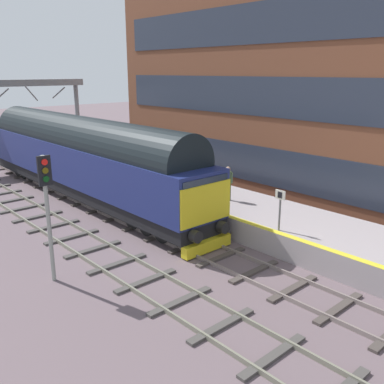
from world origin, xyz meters
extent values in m
plane|color=#66555A|center=(0.00, 0.00, 0.00)|extent=(140.00, 140.00, 0.00)
cube|color=slate|center=(-0.72, 0.00, 0.07)|extent=(0.07, 60.00, 0.15)
cube|color=slate|center=(0.72, 0.00, 0.07)|extent=(0.07, 60.00, 0.15)
cube|color=#463D39|center=(0.00, -10.83, 0.04)|extent=(2.50, 0.26, 0.09)
cube|color=#463D39|center=(0.00, -9.17, 0.04)|extent=(2.50, 0.26, 0.09)
cube|color=#463D39|center=(0.00, -7.50, 0.04)|extent=(2.50, 0.26, 0.09)
cube|color=#463D39|center=(0.00, -5.83, 0.04)|extent=(2.50, 0.26, 0.09)
cube|color=#463D39|center=(0.00, -4.17, 0.04)|extent=(2.50, 0.26, 0.09)
cube|color=#463D39|center=(0.00, -2.50, 0.04)|extent=(2.50, 0.26, 0.09)
cube|color=#463D39|center=(0.00, -0.83, 0.04)|extent=(2.50, 0.26, 0.09)
cube|color=#463D39|center=(0.00, 0.83, 0.04)|extent=(2.50, 0.26, 0.09)
cube|color=#463D39|center=(0.00, 2.50, 0.04)|extent=(2.50, 0.26, 0.09)
cube|color=#463D39|center=(0.00, 4.17, 0.04)|extent=(2.50, 0.26, 0.09)
cube|color=#463D39|center=(0.00, 5.83, 0.04)|extent=(2.50, 0.26, 0.09)
cube|color=#463D39|center=(0.00, 7.50, 0.04)|extent=(2.50, 0.26, 0.09)
cube|color=#463D39|center=(0.00, 9.17, 0.04)|extent=(2.50, 0.26, 0.09)
cube|color=#463D39|center=(0.00, 10.83, 0.04)|extent=(2.50, 0.26, 0.09)
cube|color=#463D39|center=(0.00, 12.50, 0.04)|extent=(2.50, 0.26, 0.09)
cube|color=#463D39|center=(0.00, 14.17, 0.04)|extent=(2.50, 0.26, 0.09)
cube|color=#463D39|center=(0.00, 15.83, 0.04)|extent=(2.50, 0.26, 0.09)
cube|color=#463D39|center=(0.00, 17.50, 0.04)|extent=(2.50, 0.26, 0.09)
cube|color=slate|center=(-4.05, 0.00, 0.07)|extent=(0.07, 60.00, 0.15)
cube|color=slate|center=(-2.61, 0.00, 0.07)|extent=(0.07, 60.00, 0.15)
cube|color=#46433F|center=(-3.33, -10.91, 0.04)|extent=(2.50, 0.26, 0.09)
cube|color=#46433F|center=(-3.33, -9.09, 0.04)|extent=(2.50, 0.26, 0.09)
cube|color=#46433F|center=(-3.33, -7.27, 0.04)|extent=(2.50, 0.26, 0.09)
cube|color=#46433F|center=(-3.33, -5.45, 0.04)|extent=(2.50, 0.26, 0.09)
cube|color=#46433F|center=(-3.33, -3.64, 0.04)|extent=(2.50, 0.26, 0.09)
cube|color=#46433F|center=(-3.33, -1.82, 0.04)|extent=(2.50, 0.26, 0.09)
cube|color=#46433F|center=(-3.33, 0.00, 0.04)|extent=(2.50, 0.26, 0.09)
cube|color=#46433F|center=(-3.33, 1.82, 0.04)|extent=(2.50, 0.26, 0.09)
cube|color=#46433F|center=(-3.33, 3.64, 0.04)|extent=(2.50, 0.26, 0.09)
cube|color=#46433F|center=(-3.33, 5.45, 0.04)|extent=(2.50, 0.26, 0.09)
cube|color=#46433F|center=(-3.33, 7.27, 0.04)|extent=(2.50, 0.26, 0.09)
cube|color=#46433F|center=(-3.33, 9.09, 0.04)|extent=(2.50, 0.26, 0.09)
cube|color=#A3989B|center=(3.60, 0.00, 0.50)|extent=(4.00, 44.00, 1.00)
cube|color=yellow|center=(1.75, 0.00, 1.00)|extent=(0.30, 44.00, 0.01)
cube|color=brown|center=(9.36, -3.17, 9.21)|extent=(4.40, 28.06, 18.43)
cube|color=#2A3241|center=(7.13, -3.17, 2.03)|extent=(0.06, 25.82, 2.06)
cube|color=#2A3241|center=(7.13, -3.17, 5.71)|extent=(0.06, 25.82, 2.06)
cube|color=#2A3241|center=(7.13, -3.17, 9.40)|extent=(0.06, 25.82, 2.06)
cube|color=black|center=(0.00, 5.00, 0.82)|extent=(2.56, 19.85, 0.60)
cube|color=navy|center=(0.00, 5.00, 2.17)|extent=(2.70, 19.85, 2.10)
cylinder|color=black|center=(0.00, 5.00, 3.40)|extent=(2.56, 18.26, 2.57)
cube|color=yellow|center=(0.00, -4.96, 2.02)|extent=(2.65, 0.08, 1.58)
cube|color=#232D3D|center=(0.00, -4.94, 2.75)|extent=(2.38, 0.04, 0.64)
cube|color=#232D3D|center=(1.37, 5.00, 2.47)|extent=(0.04, 13.90, 0.44)
cylinder|color=black|center=(-0.75, -5.17, 0.92)|extent=(0.48, 0.35, 0.48)
cylinder|color=black|center=(0.75, -5.17, 0.92)|extent=(0.48, 0.35, 0.48)
cube|color=yellow|center=(0.00, -5.02, 0.29)|extent=(2.43, 0.36, 0.47)
cylinder|color=black|center=(0.00, -3.04, 0.52)|extent=(1.64, 1.04, 1.04)
cylinder|color=black|center=(0.00, -1.94, 0.52)|extent=(1.64, 1.04, 1.04)
cylinder|color=black|center=(0.00, -0.84, 0.52)|extent=(1.64, 1.04, 1.04)
cylinder|color=black|center=(0.00, 10.85, 0.52)|extent=(1.64, 1.04, 1.04)
cylinder|color=black|center=(0.00, 11.95, 0.52)|extent=(1.64, 1.04, 1.04)
cylinder|color=black|center=(0.00, 13.05, 0.52)|extent=(1.64, 1.04, 1.04)
cylinder|color=gray|center=(-5.62, -3.19, 2.21)|extent=(0.14, 0.14, 4.42)
cube|color=black|center=(-5.62, -3.25, 3.92)|extent=(0.44, 0.10, 0.99)
cylinder|color=red|center=(-5.62, -3.31, 4.22)|extent=(0.20, 0.06, 0.20)
cylinder|color=#53470A|center=(-5.62, -3.31, 3.94)|extent=(0.20, 0.06, 0.20)
cylinder|color=#0A3E13|center=(-5.62, -3.31, 3.66)|extent=(0.20, 0.06, 0.20)
cylinder|color=slate|center=(1.98, -7.03, 1.82)|extent=(0.08, 0.08, 1.63)
cube|color=white|center=(1.95, -7.03, 2.46)|extent=(0.05, 0.44, 0.36)
cube|color=black|center=(1.92, -7.03, 2.46)|extent=(0.01, 0.20, 0.24)
cylinder|color=#2D352E|center=(3.49, -2.95, 1.43)|extent=(0.13, 0.13, 0.84)
cylinder|color=#2D352E|center=(3.45, -2.76, 1.43)|extent=(0.13, 0.13, 0.84)
cylinder|color=#536D4A|center=(3.47, -2.86, 2.13)|extent=(0.40, 0.40, 0.56)
sphere|color=tan|center=(3.47, -2.86, 2.54)|extent=(0.22, 0.22, 0.22)
cylinder|color=#536D4A|center=(3.52, -3.06, 2.13)|extent=(0.09, 0.09, 0.52)
cylinder|color=#536D4A|center=(3.43, -2.65, 2.13)|extent=(0.09, 0.09, 0.52)
cylinder|color=slate|center=(6.50, 17.82, 2.95)|extent=(0.36, 0.36, 5.89)
cube|color=slate|center=(0.38, 17.82, 6.14)|extent=(12.63, 2.00, 0.50)
cylinder|color=slate|center=(0.38, 17.82, 5.29)|extent=(1.17, 0.10, 0.94)
cylinder|color=slate|center=(2.67, 17.82, 5.29)|extent=(0.94, 0.10, 1.17)
cylinder|color=slate|center=(4.96, 17.82, 5.29)|extent=(1.19, 0.10, 0.91)
camera|label=1|loc=(-11.09, -16.44, 7.03)|focal=40.01mm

